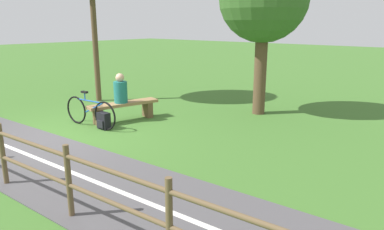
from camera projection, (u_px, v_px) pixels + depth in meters
name	position (u px, v px, depth m)	size (l,w,h in m)	color
ground_plane	(64.00, 136.00, 8.41)	(80.00, 80.00, 0.00)	#3D6B28
paved_path	(150.00, 204.00, 5.20)	(2.23, 36.00, 0.02)	#4C494C
path_centre_line	(150.00, 204.00, 5.20)	(0.10, 32.00, 0.00)	silver
bench	(124.00, 108.00, 9.61)	(1.98, 0.85, 0.51)	#937047
person_seated	(120.00, 90.00, 9.45)	(0.43, 0.43, 0.79)	#1E6B66
bicycle	(90.00, 112.00, 9.04)	(0.23, 1.83, 0.91)	black
backpack	(104.00, 121.00, 8.89)	(0.23, 0.34, 0.42)	black
fence_roadside	(2.00, 149.00, 5.73)	(0.96, 10.51, 1.04)	brown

